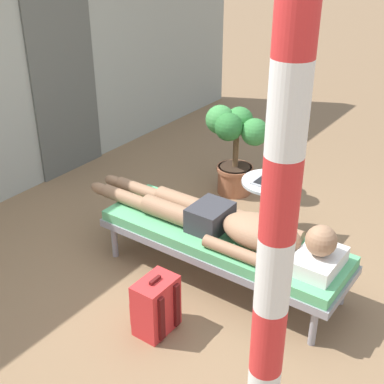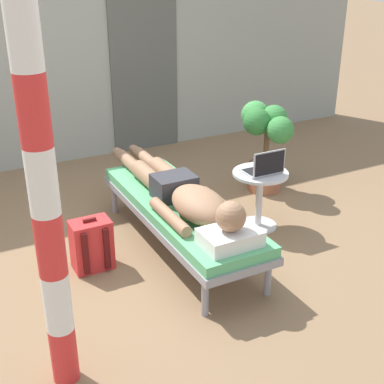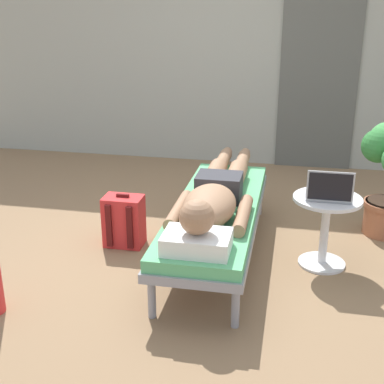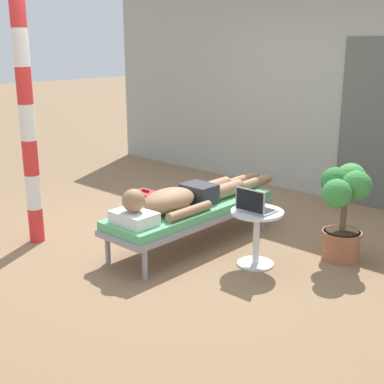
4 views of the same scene
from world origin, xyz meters
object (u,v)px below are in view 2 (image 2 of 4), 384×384
(laptop, at_px, (264,168))
(lounge_chair, at_px, (180,210))
(porch_post, at_px, (42,181))
(person_reclining, at_px, (185,195))
(backpack, at_px, (92,245))
(side_table, at_px, (260,190))
(potted_plant, at_px, (265,139))

(laptop, bearing_deg, lounge_chair, 177.81)
(porch_post, bearing_deg, lounge_chair, 39.32)
(person_reclining, xyz_separation_m, backpack, (-0.73, 0.14, -0.32))
(side_table, distance_m, porch_post, 2.43)
(lounge_chair, xyz_separation_m, laptop, (0.78, -0.03, 0.24))
(lounge_chair, bearing_deg, porch_post, -140.68)
(lounge_chair, distance_m, person_reclining, 0.19)
(person_reclining, relative_size, laptop, 7.00)
(lounge_chair, distance_m, side_table, 0.78)
(side_table, xyz_separation_m, potted_plant, (0.51, 0.66, 0.19))
(lounge_chair, relative_size, side_table, 3.73)
(porch_post, bearing_deg, person_reclining, 36.96)
(lounge_chair, height_order, side_table, side_table)
(lounge_chair, relative_size, potted_plant, 2.18)
(lounge_chair, xyz_separation_m, person_reclining, (-0.00, -0.08, 0.17))
(laptop, bearing_deg, potted_plant, 54.48)
(side_table, height_order, laptop, laptop)
(potted_plant, xyz_separation_m, porch_post, (-2.53, -1.69, 0.68))
(potted_plant, bearing_deg, laptop, -125.52)
(side_table, xyz_separation_m, porch_post, (-2.02, -1.04, 0.87))
(lounge_chair, xyz_separation_m, potted_plant, (1.29, 0.68, 0.20))
(person_reclining, bearing_deg, porch_post, -143.04)
(person_reclining, bearing_deg, potted_plant, 30.61)
(laptop, distance_m, porch_post, 2.34)
(side_table, relative_size, backpack, 1.23)
(side_table, xyz_separation_m, laptop, (-0.00, -0.05, 0.23))
(porch_post, bearing_deg, laptop, 25.99)
(person_reclining, xyz_separation_m, laptop, (0.78, 0.05, 0.07))
(laptop, relative_size, porch_post, 0.13)
(potted_plant, height_order, porch_post, porch_post)
(person_reclining, height_order, porch_post, porch_post)
(backpack, relative_size, potted_plant, 0.47)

